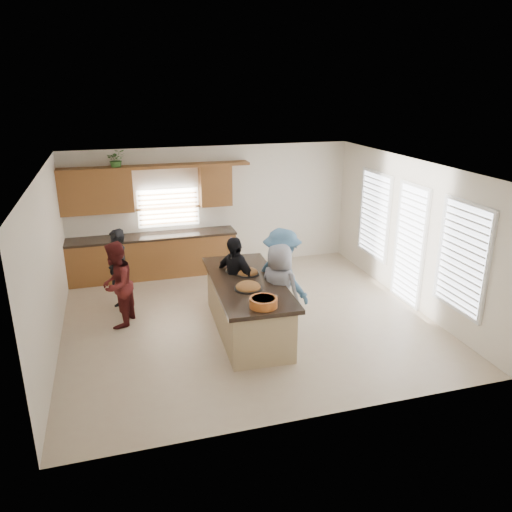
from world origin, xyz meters
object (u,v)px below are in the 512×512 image
object	(u,v)px
woman_right_front	(279,289)
woman_left_back	(119,270)
salad_bowl	(263,302)
woman_right_back	(282,278)
island	(247,307)
woman_left_mid	(116,285)
woman_left_front	(234,280)

from	to	relation	value
woman_right_front	woman_left_back	bearing A→B (deg)	17.77
salad_bowl	woman_right_back	distance (m)	1.37
island	woman_right_front	world-z (taller)	woman_right_front
island	woman_right_front	size ratio (longest dim) A/B	1.71
island	salad_bowl	bearing A→B (deg)	-89.75
woman_left_back	woman_left_mid	xyz separation A→B (m)	(-0.06, -0.69, -0.02)
island	woman_left_front	world-z (taller)	woman_left_front
salad_bowl	woman_left_back	size ratio (longest dim) A/B	0.27
island	woman_left_back	size ratio (longest dim) A/B	1.73
woman_left_back	woman_left_front	size ratio (longest dim) A/B	0.99
salad_bowl	woman_left_mid	bearing A→B (deg)	137.26
woman_left_back	woman_right_back	world-z (taller)	woman_right_back
island	woman_left_mid	distance (m)	2.33
woman_left_front	salad_bowl	bearing A→B (deg)	-27.93
woman_left_back	woman_left_mid	world-z (taller)	woman_left_back
woman_right_back	woman_right_front	bearing A→B (deg)	126.59
island	woman_right_back	size ratio (longest dim) A/B	1.54
woman_right_back	woman_left_back	bearing A→B (deg)	35.68
island	woman_left_back	world-z (taller)	woman_left_back
woman_left_front	woman_right_back	bearing A→B (deg)	35.64
salad_bowl	woman_left_back	world-z (taller)	woman_left_back
woman_right_front	woman_left_front	bearing A→B (deg)	7.27
island	woman_left_mid	size ratio (longest dim) A/B	1.77
woman_left_mid	woman_right_front	world-z (taller)	woman_right_front
salad_bowl	woman_right_front	xyz separation A→B (m)	(0.55, 0.89, -0.22)
woman_left_back	woman_left_mid	distance (m)	0.69
woman_left_back	woman_left_front	world-z (taller)	woman_left_front
woman_left_mid	woman_right_front	bearing A→B (deg)	90.08
island	woman_left_back	bearing A→B (deg)	145.44
salad_bowl	woman_right_back	size ratio (longest dim) A/B	0.24
woman_left_back	woman_right_back	size ratio (longest dim) A/B	0.89
island	woman_right_back	bearing A→B (deg)	10.55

